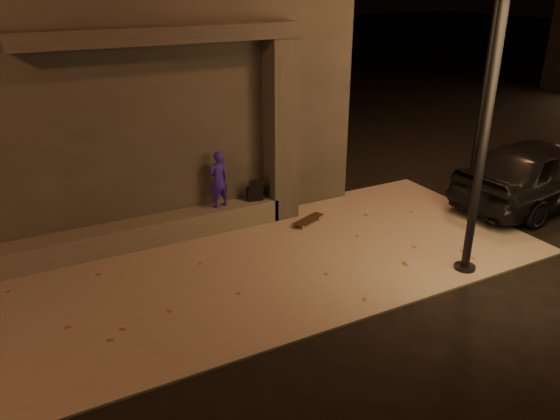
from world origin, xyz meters
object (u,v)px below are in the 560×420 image
skateboarder (219,179)px  skateboard (308,220)px  car_a (542,172)px  column (281,131)px  street_lamp_0 (502,22)px  backpack (255,193)px

skateboarder → skateboard: (1.66, -0.65, -0.94)m
skateboard → car_a: (5.06, -1.44, 0.64)m
column → skateboarder: (-1.37, 0.00, -0.78)m
column → street_lamp_0: (1.69, -3.56, 2.23)m
backpack → car_a: 6.30m
skateboard → car_a: 5.30m
column → backpack: 1.34m
column → skateboarder: size_ratio=3.18×
skateboarder → car_a: bearing=149.8°
column → skateboarder: bearing=180.0°
backpack → street_lamp_0: size_ratio=0.06×
street_lamp_0 → backpack: bearing=122.8°
skateboarder → skateboard: 2.01m
skateboarder → backpack: 0.87m
backpack → column: bearing=14.3°
column → backpack: size_ratio=8.07×
skateboarder → street_lamp_0: bearing=117.8°
column → skateboard: column is taller
column → car_a: size_ratio=0.82×
backpack → street_lamp_0: street_lamp_0 is taller
skateboard → car_a: size_ratio=0.19×
skateboard → skateboarder: bearing=136.7°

